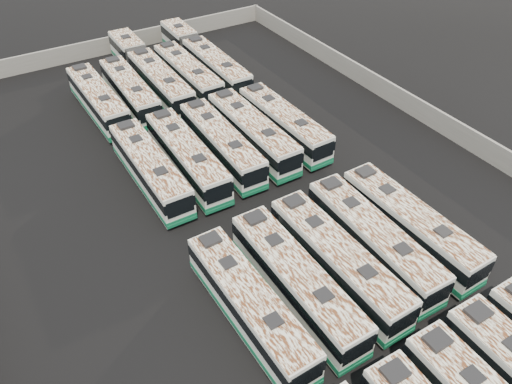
% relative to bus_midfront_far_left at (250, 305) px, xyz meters
% --- Properties ---
extents(ground, '(140.00, 140.00, 0.00)m').
position_rel_bus_midfront_far_left_xyz_m(ground, '(6.13, 9.44, -1.78)').
color(ground, black).
rests_on(ground, ground).
extents(perimeter_wall, '(45.20, 73.20, 2.20)m').
position_rel_bus_midfront_far_left_xyz_m(perimeter_wall, '(6.13, 9.44, -0.68)').
color(perimeter_wall, slate).
rests_on(perimeter_wall, ground).
extents(bus_midfront_far_left, '(2.77, 12.40, 3.49)m').
position_rel_bus_midfront_far_left_xyz_m(bus_midfront_far_left, '(0.00, 0.00, 0.00)').
color(bus_midfront_far_left, silver).
rests_on(bus_midfront_far_left, ground).
extents(bus_midfront_left, '(2.74, 12.80, 3.61)m').
position_rel_bus_midfront_far_left_xyz_m(bus_midfront_left, '(3.64, -0.01, 0.06)').
color(bus_midfront_left, silver).
rests_on(bus_midfront_left, ground).
extents(bus_midfront_center, '(2.86, 12.84, 3.61)m').
position_rel_bus_midfront_far_left_xyz_m(bus_midfront_center, '(7.15, 0.01, 0.06)').
color(bus_midfront_center, silver).
rests_on(bus_midfront_center, ground).
extents(bus_midfront_right, '(3.02, 12.79, 3.59)m').
position_rel_bus_midfront_far_left_xyz_m(bus_midfront_right, '(10.67, 0.30, 0.05)').
color(bus_midfront_right, silver).
rests_on(bus_midfront_right, ground).
extents(bus_midfront_far_right, '(2.87, 12.72, 3.58)m').
position_rel_bus_midfront_far_left_xyz_m(bus_midfront_far_right, '(14.18, 0.08, 0.05)').
color(bus_midfront_far_right, silver).
rests_on(bus_midfront_far_right, ground).
extents(bus_midback_far_left, '(2.70, 12.66, 3.57)m').
position_rel_bus_midfront_far_left_xyz_m(bus_midback_far_left, '(0.08, 16.92, 0.04)').
color(bus_midback_far_left, silver).
rests_on(bus_midback_far_left, ground).
extents(bus_midback_left, '(2.96, 12.84, 3.61)m').
position_rel_bus_midfront_far_left_xyz_m(bus_midback_left, '(3.57, 16.87, 0.06)').
color(bus_midback_left, silver).
rests_on(bus_midback_left, ground).
extents(bus_midback_center, '(2.94, 12.66, 3.55)m').
position_rel_bus_midfront_far_left_xyz_m(bus_midback_center, '(7.18, 17.06, 0.04)').
color(bus_midback_center, silver).
rests_on(bus_midback_center, ground).
extents(bus_midback_right, '(2.74, 12.93, 3.65)m').
position_rel_bus_midfront_far_left_xyz_m(bus_midback_right, '(10.56, 17.14, 0.08)').
color(bus_midback_right, silver).
rests_on(bus_midback_right, ground).
extents(bus_midback_far_right, '(2.88, 12.53, 3.52)m').
position_rel_bus_midfront_far_left_xyz_m(bus_midback_far_right, '(14.09, 17.03, 0.02)').
color(bus_midback_far_right, silver).
rests_on(bus_midback_far_right, ground).
extents(bus_back_far_left, '(2.89, 12.58, 3.53)m').
position_rel_bus_midfront_far_left_xyz_m(bus_back_far_left, '(0.04, 31.07, 0.02)').
color(bus_back_far_left, silver).
rests_on(bus_back_far_left, ground).
extents(bus_back_left, '(2.90, 12.49, 3.51)m').
position_rel_bus_midfront_far_left_xyz_m(bus_back_left, '(3.59, 31.17, 0.01)').
color(bus_back_left, silver).
rests_on(bus_back_left, ground).
extents(bus_back_center, '(2.89, 20.05, 3.63)m').
position_rel_bus_midfront_far_left_xyz_m(bus_back_center, '(7.13, 34.52, 0.07)').
color(bus_back_center, silver).
rests_on(bus_back_center, ground).
extents(bus_back_right, '(2.75, 12.85, 3.62)m').
position_rel_bus_midfront_far_left_xyz_m(bus_back_right, '(10.55, 31.31, 0.07)').
color(bus_back_right, silver).
rests_on(bus_back_right, ground).
extents(bus_back_far_right, '(2.92, 19.78, 3.58)m').
position_rel_bus_midfront_far_left_xyz_m(bus_back_far_right, '(14.15, 34.59, 0.05)').
color(bus_back_far_right, silver).
rests_on(bus_back_far_right, ground).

